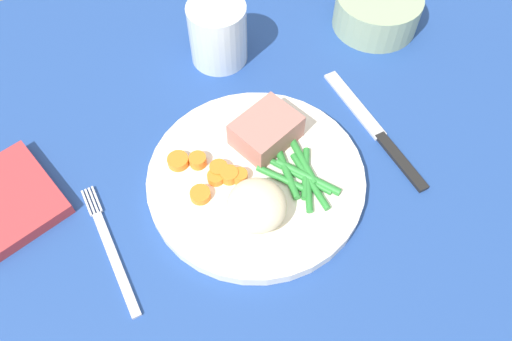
{
  "coord_description": "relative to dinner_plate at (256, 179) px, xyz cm",
  "views": [
    {
      "loc": [
        -10.33,
        -28.16,
        51.4
      ],
      "look_at": [
        3.54,
        -1.58,
        4.6
      ],
      "focal_mm": 34.77,
      "sensor_mm": 36.0,
      "label": 1
    }
  ],
  "objects": [
    {
      "name": "green_beans",
      "position": [
        4.35,
        -2.25,
        1.2
      ],
      "size": [
        7.22,
        10.93,
        0.88
      ],
      "color": "#2D8C38",
      "rests_on": "dinner_plate"
    },
    {
      "name": "napkin",
      "position": [
        -26.1,
        10.51,
        -0.05
      ],
      "size": [
        12.66,
        13.97,
        1.5
      ],
      "primitive_type": "cube",
      "rotation": [
        0.0,
        0.0,
        0.24
      ],
      "color": "#B2383D",
      "rests_on": "dining_table"
    },
    {
      "name": "mashed_potatoes",
      "position": [
        -2.25,
        -4.5,
        2.86
      ],
      "size": [
        6.4,
        6.45,
        4.11
      ],
      "primitive_type": "ellipsoid",
      "color": "beige",
      "rests_on": "dinner_plate"
    },
    {
      "name": "knife",
      "position": [
        16.66,
        -0.29,
        -0.6
      ],
      "size": [
        1.7,
        20.5,
        0.64
      ],
      "rotation": [
        0.0,
        0.0,
        0.02
      ],
      "color": "black",
      "rests_on": "dining_table"
    },
    {
      "name": "carrot_slices",
      "position": [
        -4.63,
        2.45,
        1.36
      ],
      "size": [
        7.48,
        7.61,
        1.28
      ],
      "color": "orange",
      "rests_on": "dinner_plate"
    },
    {
      "name": "dining_table",
      "position": [
        -3.54,
        1.58,
        -1.8
      ],
      "size": [
        120.0,
        90.0,
        2.0
      ],
      "color": "#234793",
      "rests_on": "ground"
    },
    {
      "name": "salad_bowl",
      "position": [
        27.71,
        16.01,
        2.02
      ],
      "size": [
        12.08,
        12.08,
        5.0
      ],
      "color": "#99B28C",
      "rests_on": "dining_table"
    },
    {
      "name": "meat_portion",
      "position": [
        3.37,
        3.93,
        2.52
      ],
      "size": [
        8.67,
        7.55,
        3.43
      ],
      "primitive_type": "cube",
      "rotation": [
        0.0,
        0.0,
        0.31
      ],
      "color": "#B2756B",
      "rests_on": "dinner_plate"
    },
    {
      "name": "dinner_plate",
      "position": [
        0.0,
        0.0,
        0.0
      ],
      "size": [
        24.98,
        24.98,
        1.6
      ],
      "primitive_type": "cylinder",
      "color": "white",
      "rests_on": "dining_table"
    },
    {
      "name": "water_glass",
      "position": [
        5.02,
        20.49,
        2.79
      ],
      "size": [
        7.71,
        7.71,
        8.41
      ],
      "color": "silver",
      "rests_on": "dining_table"
    },
    {
      "name": "fork",
      "position": [
        -17.74,
        -0.26,
        -0.6
      ],
      "size": [
        1.44,
        16.6,
        0.4
      ],
      "rotation": [
        0.0,
        0.0,
        0.07
      ],
      "color": "silver",
      "rests_on": "dining_table"
    }
  ]
}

